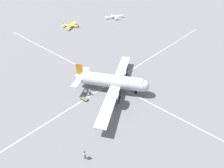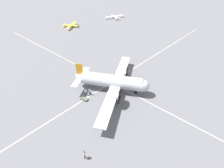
# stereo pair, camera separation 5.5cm
# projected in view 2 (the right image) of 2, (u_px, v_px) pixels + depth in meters

# --- Properties ---
(ground_plane) EXTENTS (300.00, 300.00, 0.00)m
(ground_plane) POSITION_uv_depth(u_px,v_px,m) (112.00, 90.00, 42.10)
(ground_plane) COLOR slate
(apron_line_eastwest) EXTENTS (120.00, 0.16, 0.01)m
(apron_line_eastwest) POSITION_uv_depth(u_px,v_px,m) (105.00, 86.00, 43.37)
(apron_line_eastwest) COLOR silver
(apron_line_eastwest) RESTS_ON ground_plane
(apron_line_northsouth) EXTENTS (0.16, 120.00, 0.01)m
(apron_line_northsouth) POSITION_uv_depth(u_px,v_px,m) (118.00, 86.00, 43.38)
(apron_line_northsouth) COLOR silver
(apron_line_northsouth) RESTS_ON ground_plane
(airliner_main) EXTENTS (25.42, 18.17, 6.21)m
(airliner_main) POSITION_uv_depth(u_px,v_px,m) (114.00, 81.00, 40.48)
(airliner_main) COLOR silver
(airliner_main) RESTS_ON ground_plane
(crew_foreground) EXTENTS (0.51, 0.37, 1.66)m
(crew_foreground) POSITION_uv_depth(u_px,v_px,m) (84.00, 154.00, 27.04)
(crew_foreground) COLOR navy
(crew_foreground) RESTS_ON ground_plane
(passenger_boarding) EXTENTS (0.27, 0.57, 1.67)m
(passenger_boarding) POSITION_uv_depth(u_px,v_px,m) (90.00, 91.00, 40.14)
(passenger_boarding) COLOR navy
(passenger_boarding) RESTS_ON ground_plane
(ramp_agent) EXTENTS (0.56, 0.38, 1.76)m
(ramp_agent) POSITION_uv_depth(u_px,v_px,m) (86.00, 91.00, 39.92)
(ramp_agent) COLOR navy
(ramp_agent) RESTS_ON ground_plane
(suitcase_near_door) EXTENTS (0.38, 0.17, 0.63)m
(suitcase_near_door) POSITION_uv_depth(u_px,v_px,m) (90.00, 93.00, 40.76)
(suitcase_near_door) COLOR #47331E
(suitcase_near_door) RESTS_ON ground_plane
(baggage_cart) EXTENTS (1.29, 1.87, 0.56)m
(baggage_cart) POSITION_uv_depth(u_px,v_px,m) (84.00, 99.00, 39.04)
(baggage_cart) COLOR #4C6047
(baggage_cart) RESTS_ON ground_plane
(light_aircraft_distant) EXTENTS (9.62, 7.69, 2.04)m
(light_aircraft_distant) POSITION_uv_depth(u_px,v_px,m) (71.00, 26.00, 81.33)
(light_aircraft_distant) COLOR yellow
(light_aircraft_distant) RESTS_ON ground_plane
(light_aircraft_taxiing) EXTENTS (10.44, 8.09, 2.08)m
(light_aircraft_taxiing) POSITION_uv_depth(u_px,v_px,m) (115.00, 17.00, 94.13)
(light_aircraft_taxiing) COLOR white
(light_aircraft_taxiing) RESTS_ON ground_plane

